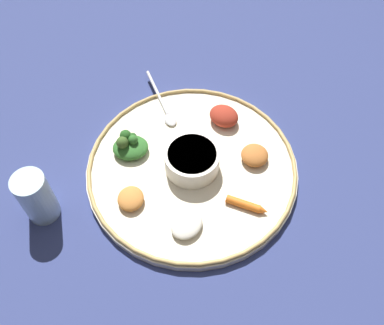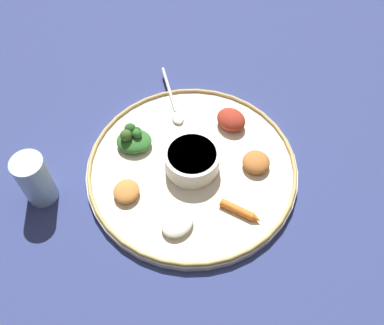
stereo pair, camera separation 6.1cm
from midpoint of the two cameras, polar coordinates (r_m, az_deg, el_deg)
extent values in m
plane|color=navy|center=(0.86, -2.03, -1.27)|extent=(2.40, 2.40, 0.00)
cylinder|color=beige|center=(0.85, -2.04, -0.98)|extent=(0.41, 0.41, 0.02)
torus|color=tan|center=(0.84, -2.07, -0.57)|extent=(0.41, 0.41, 0.01)
cylinder|color=silver|center=(0.82, -2.11, 0.19)|extent=(0.11, 0.11, 0.05)
cylinder|color=brown|center=(0.81, -2.15, 0.97)|extent=(0.09, 0.09, 0.01)
ellipsoid|color=silver|center=(0.91, -4.79, 5.54)|extent=(0.04, 0.03, 0.01)
cylinder|color=silver|center=(0.97, -6.43, 9.10)|extent=(0.13, 0.04, 0.01)
ellipsoid|color=#2D6628|center=(0.87, -10.11, 1.85)|extent=(0.09, 0.09, 0.03)
sphere|color=#2D6628|center=(0.85, -9.83, 2.88)|extent=(0.02, 0.02, 0.02)
sphere|color=#385623|center=(0.85, -11.21, 2.49)|extent=(0.02, 0.02, 0.02)
sphere|color=#23511E|center=(0.86, -9.87, 3.26)|extent=(0.02, 0.02, 0.02)
sphere|color=#23511E|center=(0.86, -10.78, 3.42)|extent=(0.02, 0.02, 0.02)
cylinder|color=orange|center=(0.79, 4.59, -5.60)|extent=(0.06, 0.05, 0.02)
cone|color=orange|center=(0.79, 7.32, -6.48)|extent=(0.02, 0.02, 0.01)
ellipsoid|color=silver|center=(0.77, -2.98, -8.28)|extent=(0.07, 0.08, 0.02)
ellipsoid|color=#C67A38|center=(0.81, -10.25, -4.84)|extent=(0.07, 0.07, 0.02)
ellipsoid|color=maroon|center=(0.90, 2.30, 6.06)|extent=(0.07, 0.07, 0.03)
ellipsoid|color=#B2662D|center=(0.85, 6.26, 0.85)|extent=(0.07, 0.07, 0.03)
cylinder|color=silver|center=(0.82, -21.89, -4.39)|extent=(0.06, 0.06, 0.11)
cylinder|color=tan|center=(0.85, -21.22, -5.46)|extent=(0.05, 0.05, 0.05)
camera|label=1|loc=(0.03, -92.10, -3.11)|focal=40.38mm
camera|label=2|loc=(0.03, 87.90, 3.11)|focal=40.38mm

